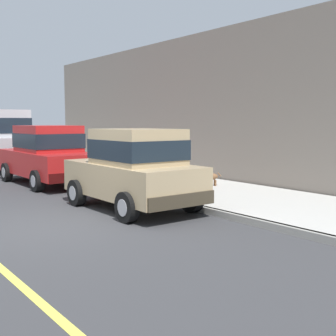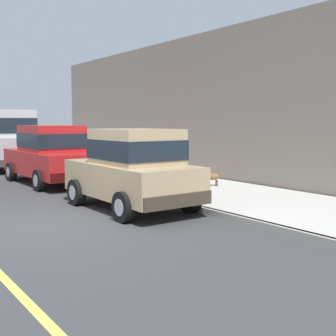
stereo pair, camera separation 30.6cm
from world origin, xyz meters
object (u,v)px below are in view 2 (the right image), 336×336
Objects in this scene: car_tan_hatchback at (133,168)px; dog_brown at (210,176)px; car_red_sedan at (51,154)px; car_silver_van at (3,137)px.

dog_brown is (3.31, 1.06, -0.55)m from car_tan_hatchback.
car_tan_hatchback is 3.51m from dog_brown.
car_tan_hatchback is 0.83× the size of car_red_sedan.
car_red_sedan reaches higher than car_tan_hatchback.
car_silver_van is (-0.00, 5.57, 0.41)m from car_red_sedan.
car_silver_van is at bearing 108.46° from dog_brown.
car_tan_hatchback reaches higher than dog_brown.
dog_brown is (3.26, -4.21, -0.55)m from car_red_sedan.
car_tan_hatchback is 5.53× the size of dog_brown.
car_silver_van is at bearing 90.02° from car_red_sedan.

